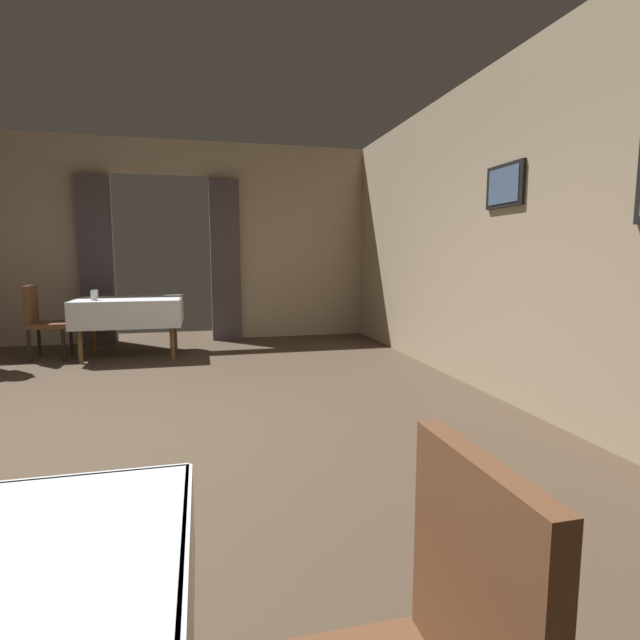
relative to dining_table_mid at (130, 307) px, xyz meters
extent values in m
plane|color=#4C3D2D|center=(0.36, -3.04, -0.64)|extent=(10.08, 10.08, 0.00)
cube|color=tan|center=(3.56, -3.04, 0.86)|extent=(0.12, 8.40, 3.00)
cube|color=black|center=(3.49, -2.84, 1.25)|extent=(0.03, 0.52, 0.37)
cube|color=slate|center=(3.47, -2.84, 1.25)|extent=(0.01, 0.43, 0.30)
cube|color=tan|center=(-1.59, 1.16, 0.86)|extent=(2.50, 0.12, 3.00)
cube|color=tan|center=(2.31, 1.16, 0.86)|extent=(2.50, 0.12, 3.00)
cube|color=tan|center=(0.36, 1.16, 2.11)|extent=(1.40, 0.12, 0.50)
cube|color=#4C4247|center=(-0.56, 1.02, 0.58)|extent=(0.44, 0.14, 2.43)
cube|color=#4C4247|center=(1.28, 1.02, 0.58)|extent=(0.44, 0.14, 2.43)
cylinder|color=brown|center=(-0.53, -0.37, -0.29)|extent=(0.06, 0.06, 0.71)
cylinder|color=brown|center=(0.53, -0.37, -0.29)|extent=(0.06, 0.06, 0.71)
cylinder|color=brown|center=(-0.53, 0.37, -0.29)|extent=(0.06, 0.06, 0.71)
cylinder|color=brown|center=(0.53, 0.37, -0.29)|extent=(0.06, 0.06, 0.71)
cube|color=brown|center=(0.00, 0.00, 0.08)|extent=(1.22, 0.90, 0.03)
cube|color=white|center=(0.00, 0.00, 0.10)|extent=(1.28, 0.96, 0.01)
cube|color=white|center=(0.00, -0.48, -0.06)|extent=(1.28, 0.02, 0.34)
cube|color=white|center=(0.00, 0.48, -0.06)|extent=(1.28, 0.02, 0.34)
cube|color=white|center=(-0.64, 0.00, -0.06)|extent=(0.02, 0.96, 0.34)
cube|color=white|center=(0.64, 0.00, -0.06)|extent=(0.02, 0.96, 0.34)
cube|color=brown|center=(1.37, -5.98, 0.05)|extent=(0.05, 0.42, 0.48)
cylinder|color=black|center=(-0.76, 0.20, -0.43)|extent=(0.04, 0.04, 0.42)
cylinder|color=black|center=(-0.76, -0.18, -0.43)|extent=(0.04, 0.04, 0.42)
cylinder|color=black|center=(-1.14, 0.20, -0.43)|extent=(0.04, 0.04, 0.42)
cylinder|color=black|center=(-1.14, -0.18, -0.43)|extent=(0.04, 0.04, 0.42)
cube|color=brown|center=(-0.95, 0.01, -0.21)|extent=(0.44, 0.44, 0.06)
cube|color=brown|center=(-1.15, 0.01, 0.05)|extent=(0.05, 0.42, 0.48)
cylinder|color=silver|center=(-0.38, -0.21, 0.17)|extent=(0.08, 0.08, 0.12)
cylinder|color=silver|center=(-0.44, 0.18, 0.16)|extent=(0.08, 0.08, 0.11)
camera|label=1|loc=(0.90, -6.71, 0.64)|focal=27.64mm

